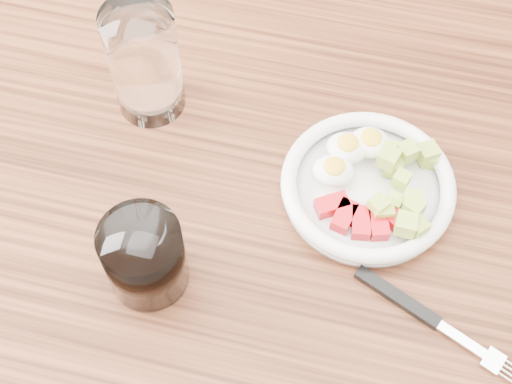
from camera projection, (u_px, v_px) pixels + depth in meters
dining_table at (262, 256)px, 0.84m from camera, size 1.50×0.90×0.77m
bowl at (368, 184)px, 0.75m from camera, size 0.19×0.19×0.05m
fork at (421, 313)px, 0.70m from camera, size 0.19×0.09×0.01m
water_glass at (145, 62)px, 0.77m from camera, size 0.08×0.08×0.14m
coffee_glass at (145, 257)px, 0.68m from camera, size 0.08×0.08×0.09m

